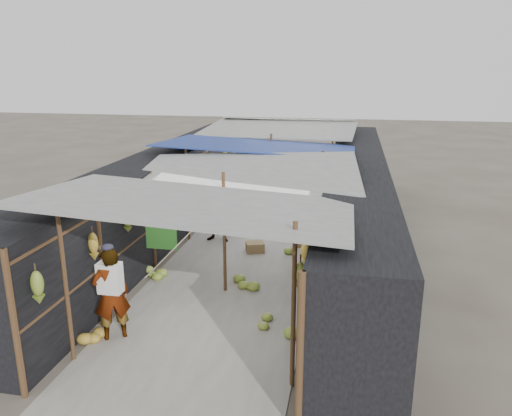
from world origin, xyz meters
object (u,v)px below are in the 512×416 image
Objects in this scene: crate_near at (255,247)px; vendor_seated at (314,240)px; black_basin at (316,195)px; vendor_elderly at (111,294)px; shopper_blue at (220,214)px.

vendor_seated is (1.51, -0.17, 0.35)m from crate_near.
black_basin is 0.39× the size of vendor_elderly.
crate_near is 1.43m from shopper_blue.
crate_near is 0.69× the size of black_basin.
crate_near is at bearing -28.93° from shopper_blue.
vendor_elderly is at bearing -104.84° from black_basin.
shopper_blue is 2.75m from vendor_seated.
crate_near is 0.29× the size of shopper_blue.
vendor_elderly reaches higher than crate_near.
vendor_elderly is (-2.78, -10.49, 0.75)m from black_basin.
vendor_seated is (0.37, -6.05, 0.39)m from black_basin.
crate_near is 4.95m from vendor_elderly.
vendor_elderly is 5.29m from shopper_blue.
vendor_elderly is at bearing -128.62° from crate_near.
crate_near is 5.99m from black_basin.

